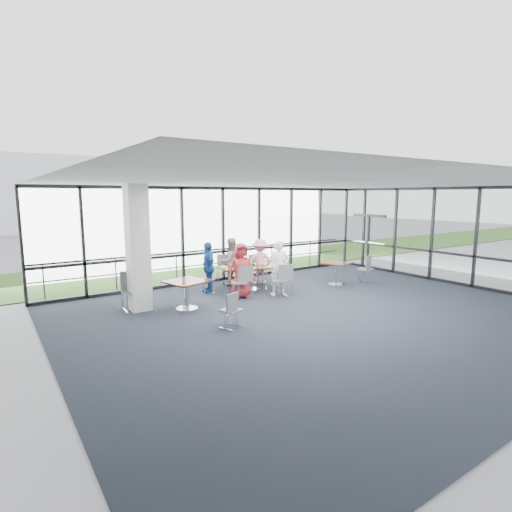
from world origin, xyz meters
TOP-DOWN VIEW (x-y plane):
  - floor at (0.00, 0.00)m, footprint 12.00×10.00m
  - ceiling at (0.00, 0.00)m, footprint 12.00×10.00m
  - wall_left at (-6.00, 0.00)m, footprint 0.10×10.00m
  - curtain_wall_back at (0.00, 5.00)m, footprint 12.00×0.10m
  - curtain_wall_right at (6.00, 0.00)m, footprint 0.10×10.00m
  - exit_door at (6.00, 3.75)m, footprint 0.12×1.60m
  - structural_column at (-3.60, 3.00)m, footprint 0.50×0.50m
  - apron at (0.00, 10.00)m, footprint 80.00×70.00m
  - grass_strip at (0.00, 8.00)m, footprint 80.00×5.00m
  - hangar_main at (4.00, 32.00)m, footprint 24.00×10.00m
  - guard_rail at (0.00, 5.60)m, footprint 12.00×0.06m
  - main_table at (-0.03, 3.25)m, footprint 2.14×1.62m
  - side_table_left at (-2.59, 2.37)m, footprint 1.14×1.14m
  - side_table_right at (2.65, 2.21)m, footprint 1.07×1.07m
  - diner_near_left at (-0.78, 2.61)m, footprint 0.88×0.70m
  - diner_near_right at (0.29, 2.20)m, footprint 0.71×0.61m
  - diner_far_left at (-0.22, 4.14)m, footprint 0.81×0.57m
  - diner_far_right at (0.70, 3.77)m, footprint 1.09×0.90m
  - diner_end at (-1.26, 3.71)m, footprint 0.65×0.98m
  - chair_main_nl at (-0.89, 2.55)m, footprint 0.63×0.63m
  - chair_main_nr at (0.24, 2.12)m, footprint 0.60×0.60m
  - chair_main_fl at (-0.20, 4.25)m, footprint 0.64×0.64m
  - chair_main_fr at (0.78, 4.02)m, footprint 0.48×0.48m
  - chair_main_end at (-1.28, 3.72)m, footprint 0.53×0.53m
  - chair_spare_la at (-2.40, 0.45)m, footprint 0.51×0.51m
  - chair_spare_lb at (-3.77, 3.05)m, footprint 0.49×0.49m
  - chair_spare_r at (3.69, 1.90)m, footprint 0.59×0.59m
  - plate_nl at (-0.59, 3.05)m, footprint 0.25×0.25m
  - plate_nr at (0.36, 2.72)m, footprint 0.25×0.25m
  - plate_fl at (-0.34, 3.75)m, footprint 0.26×0.26m
  - plate_fr at (0.54, 3.44)m, footprint 0.25×0.25m
  - plate_end at (-0.84, 3.53)m, footprint 0.25×0.25m
  - tumbler_a at (-0.36, 3.07)m, footprint 0.07×0.07m
  - tumbler_b at (0.19, 3.03)m, footprint 0.07×0.07m
  - tumbler_c at (0.09, 3.41)m, footprint 0.07×0.07m
  - tumbler_d at (-0.65, 3.33)m, footprint 0.08×0.08m
  - menu_a at (-0.26, 2.92)m, footprint 0.38×0.34m
  - menu_b at (0.62, 2.74)m, footprint 0.35×0.36m
  - menu_c at (0.28, 3.57)m, footprint 0.37×0.32m
  - condiment_caddy at (0.09, 3.28)m, footprint 0.10×0.07m
  - ketchup_bottle at (0.01, 3.33)m, footprint 0.06×0.06m
  - green_bottle at (0.08, 3.29)m, footprint 0.05×0.05m

SIDE VIEW (x-z plane):
  - apron at x=0.00m, z-range -0.03..-0.01m
  - floor at x=0.00m, z-range -0.02..0.00m
  - grass_strip at x=0.00m, z-range 0.01..0.01m
  - chair_spare_la at x=-2.40m, z-range 0.00..0.81m
  - chair_main_end at x=-1.28m, z-range 0.00..0.82m
  - chair_main_fr at x=0.78m, z-range 0.00..0.90m
  - chair_main_nr at x=0.24m, z-range 0.00..0.92m
  - chair_spare_r at x=3.69m, z-range 0.00..0.93m
  - chair_main_nl at x=-0.89m, z-range 0.00..0.94m
  - chair_main_fl at x=-0.20m, z-range 0.00..0.97m
  - chair_spare_lb at x=-3.77m, z-range 0.00..0.97m
  - guard_rail at x=0.00m, z-range 0.47..0.53m
  - main_table at x=-0.03m, z-range 0.25..1.00m
  - side_table_right at x=2.65m, z-range 0.25..1.00m
  - side_table_left at x=-2.59m, z-range 0.27..1.02m
  - diner_far_right at x=0.70m, z-range 0.00..1.50m
  - menu_a at x=-0.26m, z-range 0.75..0.75m
  - menu_b at x=0.62m, z-range 0.75..0.75m
  - menu_c at x=0.28m, z-range 0.75..0.75m
  - plate_nl at x=-0.59m, z-range 0.75..0.76m
  - plate_nr at x=0.36m, z-range 0.75..0.76m
  - plate_fl at x=-0.34m, z-range 0.75..0.76m
  - plate_fr at x=0.54m, z-range 0.75..0.76m
  - plate_end at x=-0.84m, z-range 0.75..0.76m
  - diner_end at x=-1.26m, z-range 0.00..1.54m
  - condiment_caddy at x=0.09m, z-range 0.75..0.79m
  - diner_far_left at x=-0.22m, z-range 0.00..1.55m
  - diner_near_left at x=-0.78m, z-range 0.00..1.58m
  - diner_near_right at x=0.29m, z-range 0.00..1.62m
  - tumbler_c at x=0.09m, z-range 0.75..0.88m
  - tumbler_b at x=0.19m, z-range 0.75..0.89m
  - tumbler_a at x=-0.36m, z-range 0.75..0.89m
  - tumbler_d at x=-0.65m, z-range 0.75..0.90m
  - ketchup_bottle at x=0.01m, z-range 0.75..0.93m
  - green_bottle at x=0.08m, z-range 0.75..0.95m
  - exit_door at x=6.00m, z-range 0.00..2.10m
  - wall_left at x=-6.00m, z-range 0.00..3.20m
  - curtain_wall_back at x=0.00m, z-range 0.00..3.20m
  - curtain_wall_right at x=6.00m, z-range 0.00..3.20m
  - structural_column at x=-3.60m, z-range 0.00..3.20m
  - hangar_main at x=4.00m, z-range 0.00..6.00m
  - ceiling at x=0.00m, z-range 3.18..3.22m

